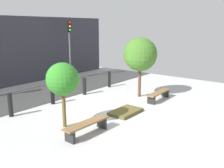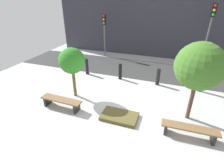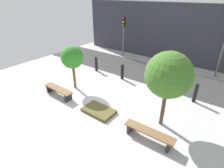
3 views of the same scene
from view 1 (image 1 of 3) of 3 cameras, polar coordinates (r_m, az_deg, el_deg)
The scene contains 13 objects.
ground_plane at distance 11.59m, azimuth -0.01°, elevation -5.90°, with size 18.00×18.00×0.00m, color #B7B7B7.
road_strip at distance 14.91m, azimuth -14.63°, elevation -1.97°, with size 18.00×3.37×0.01m, color #363636.
building_facade at distance 17.25m, azimuth -21.78°, elevation 6.96°, with size 16.20×0.50×4.40m, color #33333D.
bench_left at distance 8.98m, azimuth -5.79°, elevation -9.45°, with size 1.94×0.48×0.47m.
bench_right at distance 13.15m, azimuth 10.63°, elevation -2.30°, with size 1.97×0.46×0.45m.
planter_bed at distance 11.13m, azimuth 3.15°, elevation -6.35°, with size 1.51×0.94×0.15m, color brown.
tree_behind_left_bench at distance 9.36m, azimuth -11.23°, elevation 1.01°, with size 1.23×1.23×2.49m.
tree_behind_right_bench at distance 13.36m, azimuth 6.47°, elevation 6.70°, with size 1.79×1.79×3.21m.
bollard_far_left at distance 11.45m, azimuth -22.21°, elevation -4.48°, with size 0.20×0.20×1.01m, color black.
bollard_left at distance 12.64m, azimuth -13.43°, elevation -2.37°, with size 0.20×0.20×0.96m, color black.
bollard_center at distance 14.08m, azimuth -6.33°, elevation -0.51°, with size 0.21×0.21×0.96m, color black.
bollard_right at distance 15.70m, azimuth -0.62°, elevation 1.09°, with size 0.18×0.18×1.00m, color black.
traffic_light_mid_west at distance 18.32m, azimuth -9.66°, elevation 9.99°, with size 0.28×0.27×4.13m.
Camera 1 is at (-8.61, -6.78, 3.79)m, focal length 40.00 mm.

